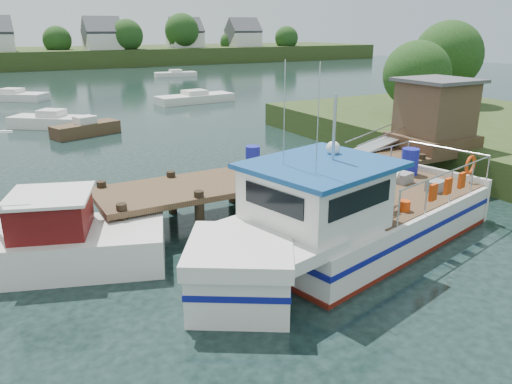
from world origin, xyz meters
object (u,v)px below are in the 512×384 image
dock (392,134)px  work_boat (19,246)px  moored_far (176,74)px  moored_c (195,98)px  moored_d (12,96)px  moored_rowboat (86,128)px  lobster_boat (347,222)px  moored_b (52,121)px

dock → work_boat: bearing=-176.3°
moored_far → moored_c: (-7.44, -24.86, 0.06)m
dock → moored_d: (-12.24, 37.28, -1.83)m
moored_far → moored_c: moored_c is taller
work_boat → moored_rowboat: 19.08m
dock → moored_rowboat: bearing=118.6°
dock → moored_far: size_ratio=2.81×
moored_far → moored_rowboat: bearing=-126.8°
dock → lobster_boat: size_ratio=1.36×
moored_rowboat → moored_c: 15.57m
lobster_boat → moored_d: size_ratio=1.87×
moored_b → moored_rowboat: bearing=-64.3°
moored_far → moored_b: (-20.69, -31.37, 0.11)m
dock → lobster_boat: bearing=-142.8°
lobster_boat → moored_far: bearing=61.0°
moored_c → moored_rowboat: bearing=-134.4°
work_boat → moored_far: size_ratio=1.47×
moored_rowboat → moored_far: size_ratio=0.76×
lobster_boat → moored_rowboat: size_ratio=2.73×
dock → moored_c: size_ratio=2.26×
work_boat → moored_b: 22.34m
work_boat → moored_far: work_boat is taller
moored_d → moored_c: bearing=-54.6°
work_boat → moored_d: work_boat is taller
work_boat → moored_c: bearing=78.1°
dock → moored_c: (2.31, 27.54, -1.82)m
moored_far → moored_b: bearing=-131.5°
moored_far → moored_c: 25.95m
moored_d → dock: bearing=-92.6°
dock → moored_b: 23.77m
moored_rowboat → moored_far: bearing=73.4°
work_boat → moored_c: work_boat is taller
dock → moored_b: dock is taller
work_boat → dock: bearing=22.9°
moored_b → moored_c: size_ratio=0.77×
dock → lobster_boat: 7.85m
dock → moored_d: 39.29m
lobster_boat → moored_far: (15.93, 57.10, -0.70)m
moored_rowboat → moored_d: moored_rowboat is taller
dock → moored_c: 27.70m
work_boat → moored_d: size_ratio=1.33×
work_boat → moored_far: (24.64, 53.36, -0.37)m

